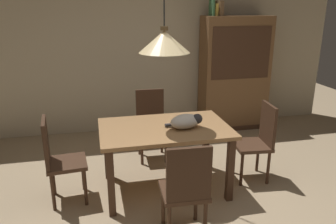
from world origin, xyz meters
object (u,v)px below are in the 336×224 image
(cat_sleeping, at_px, (186,121))
(book_brown_thick, at_px, (219,8))
(chair_left_side, at_px, (58,157))
(book_yellow_short, at_px, (215,10))
(book_green_slim, at_px, (212,7))
(chair_far_back, at_px, (151,121))
(hutch_bookcase, at_px, (234,76))
(dining_table, at_px, (165,135))
(chair_near_front, at_px, (186,188))
(pendant_lamp, at_px, (164,41))
(chair_right_side, at_px, (258,139))

(cat_sleeping, height_order, book_brown_thick, book_brown_thick)
(chair_left_side, height_order, book_yellow_short, book_yellow_short)
(book_green_slim, bearing_deg, cat_sleeping, -116.27)
(cat_sleeping, bearing_deg, book_brown_thick, 60.78)
(chair_far_back, xyz_separation_m, hutch_bookcase, (1.55, 0.86, 0.38))
(dining_table, xyz_separation_m, chair_near_front, (-0.00, -0.88, -0.14))
(pendant_lamp, bearing_deg, chair_right_side, -0.38)
(chair_far_back, xyz_separation_m, chair_left_side, (-1.13, -0.89, 0.00))
(dining_table, xyz_separation_m, book_brown_thick, (1.24, 1.74, 1.31))
(chair_far_back, bearing_deg, chair_right_side, -38.21)
(chair_near_front, bearing_deg, book_brown_thick, 64.61)
(book_yellow_short, bearing_deg, chair_far_back, -143.60)
(chair_far_back, relative_size, pendant_lamp, 0.72)
(cat_sleeping, bearing_deg, chair_near_front, -105.68)
(hutch_bookcase, distance_m, book_brown_thick, 1.12)
(chair_far_back, relative_size, chair_right_side, 1.00)
(dining_table, distance_m, chair_left_side, 1.14)
(dining_table, relative_size, hutch_bookcase, 0.76)
(book_brown_thick, bearing_deg, chair_near_front, -115.39)
(hutch_bookcase, height_order, book_yellow_short, book_yellow_short)
(pendant_lamp, bearing_deg, chair_near_front, -90.22)
(chair_right_side, xyz_separation_m, book_brown_thick, (0.11, 1.75, 1.45))
(chair_left_side, distance_m, hutch_bookcase, 3.22)
(chair_right_side, relative_size, pendant_lamp, 0.72)
(hutch_bookcase, xyz_separation_m, book_brown_thick, (-0.32, 0.00, 1.07))
(chair_near_front, xyz_separation_m, book_yellow_short, (1.17, 2.62, 1.43))
(chair_left_side, bearing_deg, book_green_slim, 37.85)
(dining_table, bearing_deg, pendant_lamp, 0.00)
(pendant_lamp, xyz_separation_m, book_green_slim, (1.12, 1.74, 0.32))
(book_green_slim, distance_m, book_yellow_short, 0.06)
(chair_right_side, bearing_deg, cat_sleeping, -175.28)
(chair_far_back, height_order, book_green_slim, book_green_slim)
(chair_far_back, relative_size, cat_sleeping, 2.32)
(chair_left_side, bearing_deg, book_brown_thick, 36.41)
(dining_table, height_order, book_yellow_short, book_yellow_short)
(book_green_slim, distance_m, book_brown_thick, 0.12)
(chair_left_side, distance_m, pendant_lamp, 1.61)
(dining_table, bearing_deg, hutch_bookcase, 48.17)
(chair_far_back, relative_size, hutch_bookcase, 0.50)
(chair_near_front, relative_size, chair_far_back, 1.00)
(dining_table, xyz_separation_m, chair_left_side, (-1.13, -0.01, -0.14))
(book_green_slim, height_order, book_yellow_short, book_green_slim)
(cat_sleeping, height_order, pendant_lamp, pendant_lamp)
(pendant_lamp, bearing_deg, cat_sleeping, -20.55)
(book_yellow_short, bearing_deg, dining_table, -123.93)
(cat_sleeping, bearing_deg, hutch_bookcase, 53.74)
(chair_left_side, relative_size, cat_sleeping, 2.32)
(pendant_lamp, bearing_deg, dining_table, 0.00)
(dining_table, xyz_separation_m, chair_right_side, (1.13, -0.01, -0.14))
(hutch_bookcase, bearing_deg, book_green_slim, 179.80)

